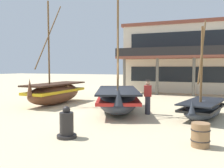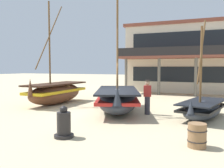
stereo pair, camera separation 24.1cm
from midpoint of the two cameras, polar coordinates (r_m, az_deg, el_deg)
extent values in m
plane|color=#CCB78E|center=(12.20, -2.29, -6.88)|extent=(120.00, 120.00, 0.00)
ellipsoid|color=brown|center=(15.43, -13.73, -2.24)|extent=(1.65, 4.79, 1.31)
cube|color=gold|center=(15.41, -13.74, -1.64)|extent=(1.66, 4.60, 0.16)
cube|color=#351E13|center=(15.37, -13.76, -0.01)|extent=(1.70, 4.70, 0.09)
cone|color=brown|center=(13.61, -19.48, -0.68)|extent=(0.31, 0.31, 0.92)
cylinder|color=brown|center=(14.92, -15.28, 8.69)|extent=(0.10, 0.10, 5.28)
cylinder|color=brown|center=(14.98, -15.33, 11.04)|extent=(0.14, 2.58, 4.01)
cube|color=brown|center=(15.67, -12.98, -0.45)|extent=(1.46, 0.20, 0.06)
ellipsoid|color=#2D333D|center=(12.41, 0.77, -3.95)|extent=(3.61, 5.40, 1.17)
cube|color=red|center=(12.39, 0.77, -3.28)|extent=(3.56, 5.22, 0.14)
cube|color=black|center=(12.35, 0.77, -1.48)|extent=(3.63, 5.32, 0.08)
cone|color=#2D333D|center=(9.95, 0.87, -2.88)|extent=(0.50, 0.50, 0.82)
cylinder|color=brown|center=(11.71, 0.80, 9.15)|extent=(0.10, 0.10, 5.07)
cylinder|color=brown|center=(11.81, 0.81, 13.16)|extent=(0.89, 2.18, 4.81)
cube|color=brown|center=(12.73, 0.75, -1.89)|extent=(1.78, 0.81, 0.06)
ellipsoid|color=#2D333D|center=(11.58, 20.29, -5.72)|extent=(2.16, 3.69, 0.79)
cube|color=black|center=(11.56, 20.30, -5.24)|extent=(2.14, 3.56, 0.10)
cube|color=black|center=(11.52, 20.33, -3.93)|extent=(2.18, 3.64, 0.06)
cone|color=#2D333D|center=(9.94, 17.88, -5.16)|extent=(0.33, 0.33, 0.56)
cylinder|color=brown|center=(11.00, 19.95, 3.77)|extent=(0.10, 0.10, 3.50)
cylinder|color=brown|center=(11.02, 20.03, 7.29)|extent=(0.31, 0.99, 2.78)
cube|color=brown|center=(11.79, 20.64, -4.20)|extent=(1.31, 0.47, 0.06)
cylinder|color=#33333D|center=(11.88, 7.92, -5.06)|extent=(0.26, 0.26, 0.88)
cube|color=#B22D28|center=(11.79, 7.95, -1.65)|extent=(0.39, 0.28, 0.54)
sphere|color=tan|center=(11.76, 7.97, 0.24)|extent=(0.22, 0.22, 0.22)
cylinder|color=#2D2823|center=(11.75, 7.97, 0.83)|extent=(0.24, 0.24, 0.05)
cylinder|color=black|center=(8.18, -11.58, -12.07)|extent=(0.65, 0.65, 0.10)
cylinder|color=black|center=(8.08, -11.62, -9.20)|extent=(0.45, 0.45, 0.74)
sphere|color=black|center=(7.99, -11.66, -6.06)|extent=(0.25, 0.25, 0.25)
cylinder|color=olive|center=(7.48, 19.43, -11.36)|extent=(0.52, 0.52, 0.70)
torus|color=black|center=(7.45, 19.46, -10.22)|extent=(0.56, 0.56, 0.03)
torus|color=black|center=(7.53, 19.40, -12.49)|extent=(0.56, 0.56, 0.03)
cube|color=beige|center=(24.72, 15.79, 5.60)|extent=(10.15, 5.46, 6.11)
cube|color=brown|center=(25.02, 15.93, 12.96)|extent=(10.56, 5.68, 0.30)
cube|color=black|center=(21.97, 15.03, 2.25)|extent=(8.53, 0.06, 1.35)
cube|color=black|center=(22.10, 15.17, 10.19)|extent=(8.53, 0.06, 1.35)
cube|color=brown|center=(20.90, 14.78, 6.22)|extent=(10.15, 2.23, 0.20)
cylinder|color=#666056|center=(21.09, 2.61, 1.90)|extent=(0.24, 0.24, 3.06)
cylinder|color=#666056|center=(20.35, 10.38, 1.76)|extent=(0.24, 0.24, 3.06)
cylinder|color=#666056|center=(20.00, 18.57, 1.58)|extent=(0.24, 0.24, 3.06)
cube|color=black|center=(19.86, 14.45, 7.64)|extent=(10.15, 0.08, 0.70)
camera|label=1|loc=(0.12, -90.53, -0.04)|focal=38.38mm
camera|label=2|loc=(0.12, 89.47, 0.04)|focal=38.38mm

